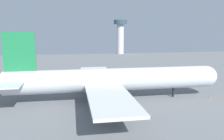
{
  "coord_description": "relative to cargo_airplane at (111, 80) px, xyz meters",
  "views": [
    {
      "loc": [
        -11.29,
        -65.39,
        20.63
      ],
      "look_at": [
        0.0,
        0.0,
        8.98
      ],
      "focal_mm": 37.26,
      "sensor_mm": 36.0,
      "label": 1
    }
  ],
  "objects": [
    {
      "name": "ground_plane",
      "position": [
        0.2,
        -0.0,
        -6.0
      ],
      "size": [
        264.28,
        264.28,
        0.0
      ],
      "primitive_type": "plane",
      "color": "slate"
    },
    {
      "name": "cargo_airplane",
      "position": [
        0.0,
        0.0,
        0.0
      ],
      "size": [
        66.07,
        55.83,
        19.95
      ],
      "color": "silver",
      "rests_on": "ground_plane"
    },
    {
      "name": "cargo_loader",
      "position": [
        11.08,
        26.73,
        -4.91
      ],
      "size": [
        4.34,
        3.5,
        2.31
      ],
      "color": "silver",
      "rests_on": "ground_plane"
    },
    {
      "name": "catering_truck",
      "position": [
        23.29,
        29.92,
        -4.86
      ],
      "size": [
        4.83,
        5.59,
        2.28
      ],
      "color": "#333338",
      "rests_on": "ground_plane"
    },
    {
      "name": "safety_cone_nose",
      "position": [
        29.93,
        -2.7,
        -5.71
      ],
      "size": [
        0.41,
        0.41,
        0.59
      ],
      "primitive_type": "cone",
      "color": "orange",
      "rests_on": "ground_plane"
    },
    {
      "name": "safety_cone_tail",
      "position": [
        -29.53,
        0.4,
        -5.59
      ],
      "size": [
        0.58,
        0.58,
        0.83
      ],
      "primitive_type": "cone",
      "color": "orange",
      "rests_on": "ground_plane"
    },
    {
      "name": "control_tower",
      "position": [
        29.7,
        129.43,
        11.28
      ],
      "size": [
        11.2,
        11.2,
        28.45
      ],
      "color": "silver",
      "rests_on": "ground_plane"
    }
  ]
}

